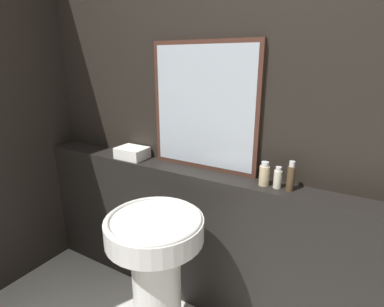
{
  "coord_description": "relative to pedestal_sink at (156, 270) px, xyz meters",
  "views": [
    {
      "loc": [
        0.86,
        0.06,
        1.59
      ],
      "look_at": [
        0.04,
        1.47,
        1.08
      ],
      "focal_mm": 28.0,
      "sensor_mm": 36.0,
      "label": 1
    }
  ],
  "objects": [
    {
      "name": "pedestal_sink",
      "position": [
        0.0,
        0.0,
        0.0
      ],
      "size": [
        0.49,
        0.49,
        0.85
      ],
      "color": "silver",
      "rests_on": "ground_plane"
    },
    {
      "name": "lotion_bottle",
      "position": [
        0.54,
        0.46,
        0.47
      ],
      "size": [
        0.04,
        0.04,
        0.16
      ],
      "color": "#4C3823",
      "rests_on": "vanity_counter"
    },
    {
      "name": "conditioner_bottle",
      "position": [
        0.47,
        0.46,
        0.45
      ],
      "size": [
        0.04,
        0.04,
        0.12
      ],
      "color": "beige",
      "rests_on": "vanity_counter"
    },
    {
      "name": "shampoo_bottle",
      "position": [
        0.4,
        0.46,
        0.46
      ],
      "size": [
        0.06,
        0.06,
        0.13
      ],
      "color": "#C6B284",
      "rests_on": "vanity_counter"
    },
    {
      "name": "wall_back",
      "position": [
        -0.04,
        0.59,
        0.71
      ],
      "size": [
        8.0,
        0.06,
        2.5
      ],
      "color": "black",
      "rests_on": "ground_plane"
    },
    {
      "name": "mirror",
      "position": [
        -0.02,
        0.54,
        0.78
      ],
      "size": [
        0.69,
        0.03,
        0.76
      ],
      "color": "#47281E",
      "rests_on": "vanity_counter"
    },
    {
      "name": "vanity_counter",
      "position": [
        -0.04,
        0.46,
        -0.07
      ],
      "size": [
        2.45,
        0.19,
        0.93
      ],
      "color": "black",
      "rests_on": "ground_plane"
    },
    {
      "name": "towel_stack",
      "position": [
        -0.54,
        0.46,
        0.43
      ],
      "size": [
        0.21,
        0.16,
        0.08
      ],
      "color": "white",
      "rests_on": "vanity_counter"
    }
  ]
}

